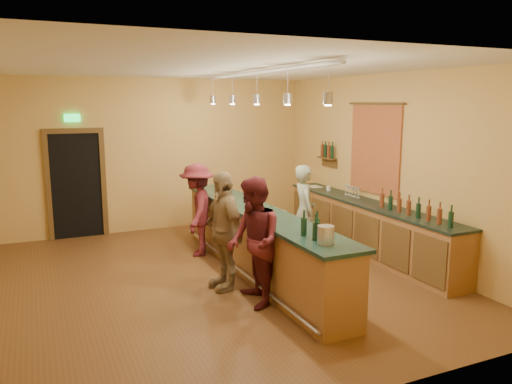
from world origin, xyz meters
name	(u,v)px	position (x,y,z in m)	size (l,w,h in m)	color
floor	(216,279)	(0.00, 0.00, 0.00)	(7.00, 7.00, 0.00)	brown
ceiling	(212,67)	(0.00, 0.00, 3.20)	(6.50, 7.00, 0.02)	silver
wall_back	(159,155)	(0.00, 3.50, 1.60)	(6.50, 0.02, 3.20)	tan
wall_front	(349,232)	(0.00, -3.50, 1.60)	(6.50, 0.02, 3.20)	tan
wall_right	(389,166)	(3.25, 0.00, 1.60)	(0.02, 7.00, 3.20)	tan
doorway	(76,182)	(-1.70, 3.47, 1.13)	(1.15, 0.09, 2.48)	black
tapestry	(375,150)	(3.23, 0.40, 1.85)	(0.03, 1.40, 1.60)	maroon
bottle_shelf	(327,153)	(3.17, 1.90, 1.67)	(0.17, 0.55, 0.54)	#4C3117
back_counter	(367,227)	(2.97, 0.18, 0.49)	(0.60, 4.55, 1.27)	olive
tasting_bar	(257,237)	(0.70, 0.00, 0.61)	(0.74, 5.10, 1.38)	olive
pendant_track	(257,83)	(0.70, 0.00, 2.98)	(0.11, 4.60, 0.50)	silver
bartender	(304,212)	(1.82, 0.46, 0.82)	(0.60, 0.39, 1.64)	gray
customer_a	(254,242)	(0.15, -1.13, 0.87)	(0.85, 0.66, 1.75)	#59191E
customer_b	(224,231)	(0.00, -0.38, 0.87)	(1.02, 0.42, 1.74)	#997A51
customer_c	(197,210)	(0.15, 1.35, 0.83)	(1.07, 0.61, 1.65)	#59191E
bar_stool	(278,219)	(1.65, 1.15, 0.55)	(0.34, 0.34, 0.70)	#A86A4C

